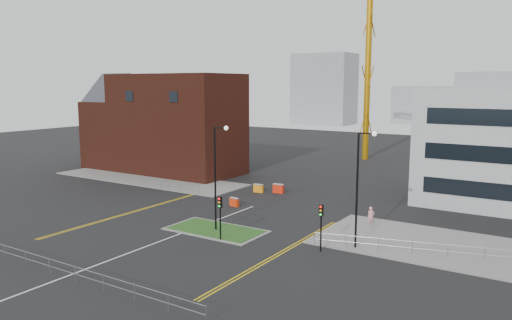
{
  "coord_description": "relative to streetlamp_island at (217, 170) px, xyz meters",
  "views": [
    {
      "loc": [
        27.56,
        -25.41,
        12.61
      ],
      "look_at": [
        0.64,
        16.6,
        5.0
      ],
      "focal_mm": 35.0,
      "sensor_mm": 36.0,
      "label": 1
    }
  ],
  "objects": [
    {
      "name": "barrier_right",
      "position": [
        -3.22,
        16.0,
        -4.82
      ],
      "size": [
        1.32,
        0.52,
        1.09
      ],
      "color": "red",
      "rests_on": "ground"
    },
    {
      "name": "pavement_right",
      "position": [
        19.78,
        6.0,
        -5.35
      ],
      "size": [
        24.0,
        10.0,
        0.12
      ],
      "primitive_type": "cube",
      "color": "slate",
      "rests_on": "ground"
    },
    {
      "name": "railing_left",
      "position": [
        -13.22,
        10.0,
        -4.67
      ],
      "size": [
        6.05,
        0.05,
        1.1
      ],
      "color": "gray",
      "rests_on": "ground"
    },
    {
      "name": "traffic_light_right",
      "position": [
        9.78,
        -0.02,
        -2.85
      ],
      "size": [
        0.28,
        0.33,
        3.65
      ],
      "color": "black",
      "rests_on": "ground"
    },
    {
      "name": "streetlamp_island",
      "position": [
        0.0,
        0.0,
        0.0
      ],
      "size": [
        1.46,
        0.36,
        9.18
      ],
      "color": "black",
      "rests_on": "ground"
    },
    {
      "name": "pavement_left",
      "position": [
        -22.22,
        14.0,
        -5.35
      ],
      "size": [
        28.0,
        8.0,
        0.12
      ],
      "primitive_type": "cube",
      "color": "slate",
      "rests_on": "ground"
    },
    {
      "name": "ground",
      "position": [
        -2.22,
        -8.0,
        -5.41
      ],
      "size": [
        200.0,
        200.0,
        0.0
      ],
      "primitive_type": "plane",
      "color": "black",
      "rests_on": "ground"
    },
    {
      "name": "skyline_d",
      "position": [
        -10.22,
        132.0,
        0.59
      ],
      "size": [
        30.0,
        12.0,
        12.0
      ],
      "primitive_type": "cube",
      "color": "gray",
      "rests_on": "ground"
    },
    {
      "name": "skyline_b",
      "position": [
        7.78,
        122.0,
        2.59
      ],
      "size": [
        24.0,
        12.0,
        16.0
      ],
      "primitive_type": "cube",
      "color": "gray",
      "rests_on": "ground"
    },
    {
      "name": "traffic_light_island",
      "position": [
        1.78,
        -2.02,
        -2.85
      ],
      "size": [
        0.28,
        0.33,
        3.65
      ],
      "color": "black",
      "rests_on": "ground"
    },
    {
      "name": "brick_building",
      "position": [
        -25.19,
        20.0,
        1.44
      ],
      "size": [
        24.2,
        10.07,
        14.24
      ],
      "color": "#4F1F13",
      "rests_on": "ground"
    },
    {
      "name": "yellow_right_a",
      "position": [
        7.28,
        -2.0,
        -5.41
      ],
      "size": [
        0.12,
        20.0,
        0.01
      ],
      "primitive_type": "cube",
      "color": "gold",
      "rests_on": "ground"
    },
    {
      "name": "railing_front",
      "position": [
        -2.22,
        -14.0,
        -4.63
      ],
      "size": [
        24.05,
        0.05,
        1.1
      ],
      "color": "gray",
      "rests_on": "ground"
    },
    {
      "name": "streetlamp_right_near",
      "position": [
        12.0,
        2.0,
        0.0
      ],
      "size": [
        1.46,
        0.36,
        9.18
      ],
      "color": "black",
      "rests_on": "ground"
    },
    {
      "name": "barrier_left",
      "position": [
        -3.9,
        8.0,
        -4.92
      ],
      "size": [
        1.12,
        0.54,
        0.91
      ],
      "color": "red",
      "rests_on": "ground"
    },
    {
      "name": "grass_island",
      "position": [
        -0.22,
        0.0,
        -5.35
      ],
      "size": [
        8.0,
        4.0,
        0.12
      ],
      "primitive_type": "cube",
      "color": "#214818",
      "rests_on": "ground"
    },
    {
      "name": "centre_line",
      "position": [
        -2.22,
        -6.0,
        -5.41
      ],
      "size": [
        0.15,
        30.0,
        0.01
      ],
      "primitive_type": "cube",
      "color": "silver",
      "rests_on": "ground"
    },
    {
      "name": "skyline_a",
      "position": [
        -42.22,
        112.0,
        5.59
      ],
      "size": [
        18.0,
        12.0,
        22.0
      ],
      "primitive_type": "cube",
      "color": "gray",
      "rests_on": "ground"
    },
    {
      "name": "yellow_left_a",
      "position": [
        -11.22,
        2.0,
        -5.41
      ],
      "size": [
        0.12,
        24.0,
        0.01
      ],
      "primitive_type": "cube",
      "color": "gold",
      "rests_on": "ground"
    },
    {
      "name": "railing_right",
      "position": [
        18.28,
        3.5,
        -4.63
      ],
      "size": [
        19.05,
        5.05,
        1.1
      ],
      "color": "gray",
      "rests_on": "ground"
    },
    {
      "name": "barrier_mid",
      "position": [
        -5.4,
        15.07,
        -4.88
      ],
      "size": [
        1.22,
        0.6,
        0.98
      ],
      "color": "orange",
      "rests_on": "ground"
    },
    {
      "name": "island_kerb",
      "position": [
        -0.22,
        0.0,
        -5.37
      ],
      "size": [
        8.6,
        4.6,
        0.08
      ],
      "primitive_type": "cube",
      "color": "slate",
      "rests_on": "ground"
    },
    {
      "name": "pedestrian",
      "position": [
        10.63,
        8.62,
        -4.53
      ],
      "size": [
        0.77,
        0.73,
        1.77
      ],
      "primitive_type": "imported",
      "rotation": [
        0.0,
        0.0,
        0.67
      ],
      "color": "pink",
      "rests_on": "ground"
    },
    {
      "name": "yellow_right_b",
      "position": [
        7.58,
        -2.0,
        -5.41
      ],
      "size": [
        0.12,
        20.0,
        0.01
      ],
      "primitive_type": "cube",
      "color": "gold",
      "rests_on": "ground"
    },
    {
      "name": "yellow_left_b",
      "position": [
        -10.92,
        2.0,
        -5.41
      ],
      "size": [
        0.12,
        24.0,
        0.01
      ],
      "primitive_type": "cube",
      "color": "gold",
      "rests_on": "ground"
    }
  ]
}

